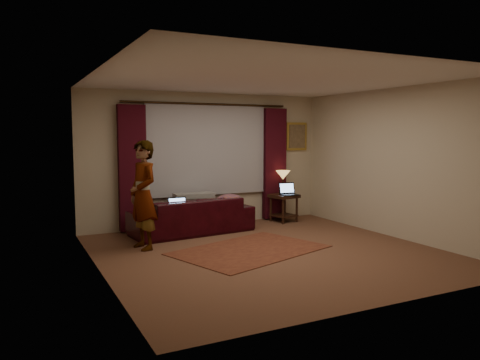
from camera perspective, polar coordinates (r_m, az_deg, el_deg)
name	(u,v)px	position (r m, az deg, el deg)	size (l,w,h in m)	color
floor	(269,252)	(7.26, 3.55, -8.80)	(5.00, 5.00, 0.01)	brown
ceiling	(270,80)	(7.07, 3.68, 12.10)	(5.00, 5.00, 0.02)	silver
wall_back	(206,159)	(9.29, -4.13, 2.52)	(5.00, 0.02, 2.60)	#BEB195
wall_front	(391,183)	(5.05, 17.96, -0.36)	(5.00, 0.02, 2.60)	#BEB195
wall_left	(99,174)	(6.19, -16.86, 0.73)	(0.02, 5.00, 2.60)	#BEB195
wall_right	(394,163)	(8.57, 18.25, 1.99)	(0.02, 5.00, 2.60)	#BEB195
sheer_curtain	(207,149)	(9.23, -3.99, 3.74)	(2.50, 0.05, 1.80)	#A1A1A8
drape_left	(132,168)	(8.73, -12.99, 1.40)	(0.50, 0.14, 2.30)	#350812
drape_right	(274,164)	(9.87, 4.21, 2.00)	(0.50, 0.14, 2.30)	#350812
curtain_rod	(208,104)	(9.19, -3.91, 9.22)	(0.04, 0.04, 3.40)	black
picture_frame	(297,136)	(10.23, 6.91, 5.30)	(0.50, 0.04, 0.60)	gold
sofa	(192,209)	(8.55, -5.86, -3.52)	(2.21, 0.96, 0.89)	black
throw_blanket	(194,183)	(8.82, -5.66, -0.31)	(0.75, 0.30, 0.09)	gray
clothing_pile	(229,200)	(8.80, -1.31, -2.51)	(0.52, 0.40, 0.22)	brown
laptop_sofa	(179,205)	(8.19, -7.39, -3.08)	(0.34, 0.37, 0.25)	black
area_rug	(250,250)	(7.35, 1.21, -8.52)	(2.27, 1.51, 0.01)	brown
end_table	(284,208)	(9.68, 5.35, -3.42)	(0.49, 0.49, 0.57)	black
tiffany_lamp	(283,182)	(9.72, 5.25, -0.26)	(0.30, 0.30, 0.48)	#A58E48
laptop_table	(289,189)	(9.52, 6.04, -1.10)	(0.34, 0.37, 0.25)	black
person	(143,195)	(7.44, -11.72, -1.81)	(0.50, 0.50, 1.71)	gray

